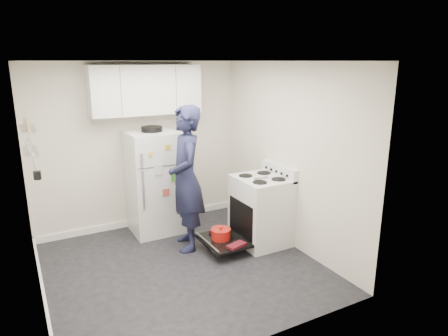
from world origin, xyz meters
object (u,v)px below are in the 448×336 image
electric_range (260,211)px  refrigerator (154,182)px  open_oven_door (223,238)px  person (186,179)px

electric_range → refrigerator: 1.63m
electric_range → refrigerator: size_ratio=0.69×
electric_range → open_oven_door: (-0.59, 0.01, -0.28)m
refrigerator → person: 0.80m
electric_range → refrigerator: (-1.16, 1.10, 0.30)m
electric_range → open_oven_door: bearing=178.7°
electric_range → person: person is taller
open_oven_door → refrigerator: 1.36m
electric_range → open_oven_door: size_ratio=1.53×
open_oven_door → refrigerator: refrigerator is taller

